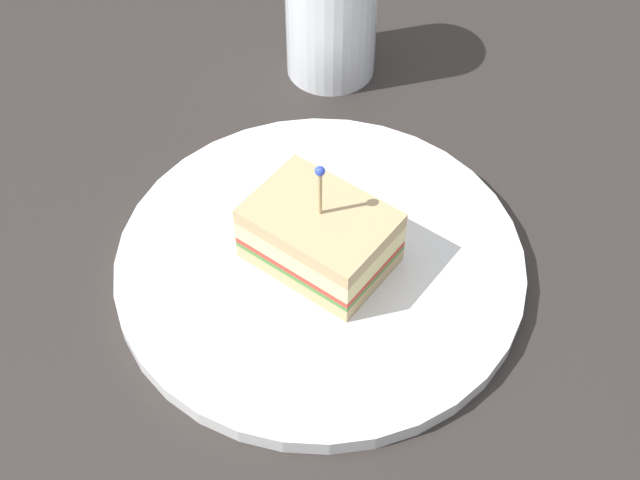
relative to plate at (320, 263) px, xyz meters
The scene contains 4 objects.
ground_plane 1.69cm from the plate, ahead, with size 111.75×111.75×2.00cm, color #2D2826.
plate is the anchor object (origin of this frame).
sandwich_half_center 3.17cm from the plate, 80.01° to the left, with size 10.53×7.97×9.37cm.
drink_glass 23.73cm from the plate, 130.38° to the left, with size 7.91×7.91×11.73cm.
Camera 1 is at (27.82, -30.10, 52.29)cm, focal length 50.25 mm.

